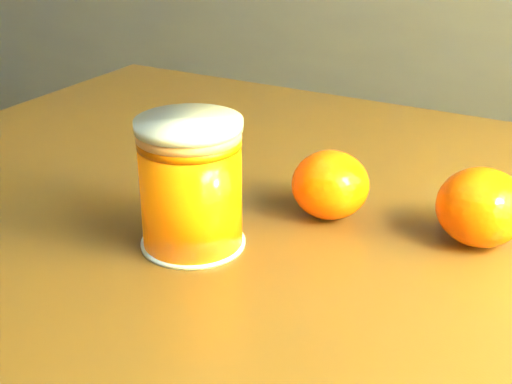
% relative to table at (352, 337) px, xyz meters
% --- Properties ---
extents(kitchen_counter, '(3.15, 0.60, 0.90)m').
position_rel_table_xyz_m(kitchen_counter, '(-0.85, 1.23, -0.22)').
color(kitchen_counter, '#525157').
rests_on(kitchen_counter, ground).
extents(table, '(1.08, 0.80, 0.77)m').
position_rel_table_xyz_m(table, '(0.00, 0.00, 0.00)').
color(table, brown).
rests_on(table, ground).
extents(juice_glass, '(0.08, 0.08, 0.10)m').
position_rel_table_xyz_m(juice_glass, '(-0.12, -0.07, 0.15)').
color(juice_glass, '#FF6D05').
rests_on(juice_glass, table).
extents(orange_front, '(0.09, 0.09, 0.06)m').
position_rel_table_xyz_m(orange_front, '(-0.04, 0.03, 0.13)').
color(orange_front, '#FF5E05').
rests_on(orange_front, table).
extents(orange_back, '(0.08, 0.08, 0.06)m').
position_rel_table_xyz_m(orange_back, '(0.09, 0.03, 0.13)').
color(orange_back, '#FF5E05').
rests_on(orange_back, table).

